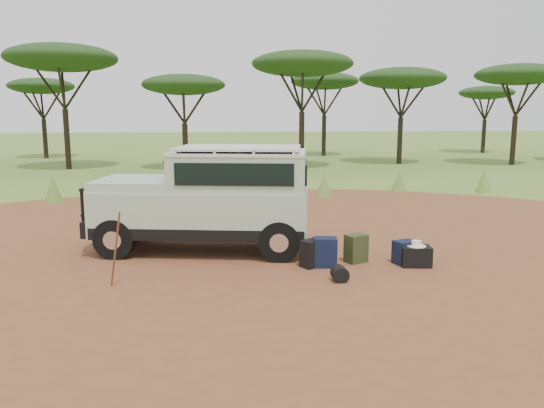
{
  "coord_description": "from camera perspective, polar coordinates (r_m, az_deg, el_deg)",
  "views": [
    {
      "loc": [
        -1.25,
        -9.47,
        2.9
      ],
      "look_at": [
        0.22,
        1.37,
        1.0
      ],
      "focal_mm": 35.0,
      "sensor_mm": 36.0,
      "label": 1
    }
  ],
  "objects": [
    {
      "name": "backpack_olive",
      "position": [
        10.48,
        9.03,
        -4.76
      ],
      "size": [
        0.48,
        0.43,
        0.55
      ],
      "primitive_type": "cube",
      "rotation": [
        0.0,
        0.0,
        0.43
      ],
      "color": "#2F3D1C",
      "rests_on": "ground"
    },
    {
      "name": "ground",
      "position": [
        9.98,
        -0.18,
        -7.04
      ],
      "size": [
        140.0,
        140.0,
        0.0
      ],
      "primitive_type": "plane",
      "color": "#517A2B",
      "rests_on": "ground"
    },
    {
      "name": "backpack_black",
      "position": [
        10.07,
        4.28,
        -5.35
      ],
      "size": [
        0.47,
        0.44,
        0.53
      ],
      "primitive_type": "cube",
      "rotation": [
        0.0,
        0.0,
        0.54
      ],
      "color": "black",
      "rests_on": "ground"
    },
    {
      "name": "acacia_treeline",
      "position": [
        29.41,
        -3.9,
        13.68
      ],
      "size": [
        46.7,
        13.2,
        6.26
      ],
      "color": "black",
      "rests_on": "ground"
    },
    {
      "name": "walking_staff",
      "position": [
        9.15,
        -16.49,
        -4.76
      ],
      "size": [
        0.28,
        0.27,
        1.31
      ],
      "primitive_type": "cylinder",
      "rotation": [
        0.24,
        0.0,
        0.8
      ],
      "color": "brown",
      "rests_on": "ground"
    },
    {
      "name": "grass_fringe",
      "position": [
        18.36,
        -3.38,
        2.02
      ],
      "size": [
        36.6,
        1.6,
        0.9
      ],
      "color": "#517A2B",
      "rests_on": "ground"
    },
    {
      "name": "hard_case",
      "position": [
        10.49,
        15.2,
        -5.44
      ],
      "size": [
        0.61,
        0.47,
        0.39
      ],
      "primitive_type": "cube",
      "rotation": [
        0.0,
        0.0,
        -0.16
      ],
      "color": "black",
      "rests_on": "ground"
    },
    {
      "name": "backpack_navy",
      "position": [
        10.11,
        5.73,
        -5.2
      ],
      "size": [
        0.47,
        0.36,
        0.57
      ],
      "primitive_type": "cube",
      "rotation": [
        0.0,
        0.0,
        -0.13
      ],
      "color": "black",
      "rests_on": "ground"
    },
    {
      "name": "safari_vehicle",
      "position": [
        11.17,
        -6.68,
        0.33
      ],
      "size": [
        4.78,
        2.64,
        2.2
      ],
      "rotation": [
        0.0,
        0.0,
        -0.2
      ],
      "color": "#A1BCA1",
      "rests_on": "ground"
    },
    {
      "name": "duffel_navy",
      "position": [
        10.58,
        14.09,
        -5.07
      ],
      "size": [
        0.48,
        0.42,
        0.46
      ],
      "primitive_type": "cube",
      "rotation": [
        0.0,
        0.0,
        0.31
      ],
      "color": "black",
      "rests_on": "ground"
    },
    {
      "name": "stuff_sack",
      "position": [
        9.32,
        7.3,
        -7.46
      ],
      "size": [
        0.28,
        0.28,
        0.28
      ],
      "primitive_type": "cylinder",
      "rotation": [
        1.57,
        0.0,
        0.01
      ],
      "color": "black",
      "rests_on": "ground"
    },
    {
      "name": "safari_hat",
      "position": [
        10.43,
        15.26,
        -4.2
      ],
      "size": [
        0.36,
        0.36,
        0.11
      ],
      "color": "#F4E4B7",
      "rests_on": "hard_case"
    },
    {
      "name": "dirt_clearing",
      "position": [
        9.98,
        -0.18,
        -7.01
      ],
      "size": [
        23.0,
        23.0,
        0.01
      ],
      "primitive_type": "cylinder",
      "color": "brown",
      "rests_on": "ground"
    }
  ]
}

